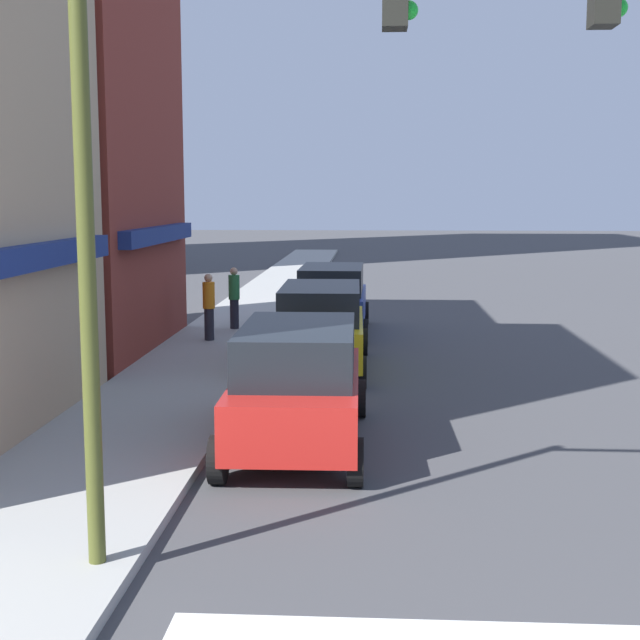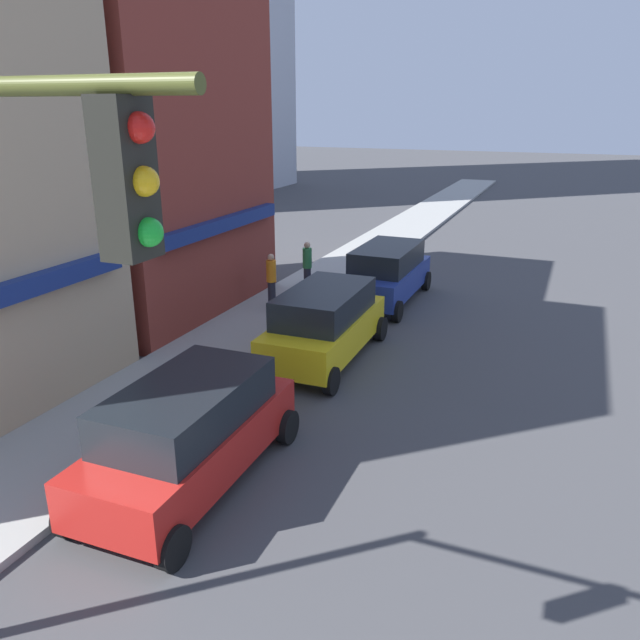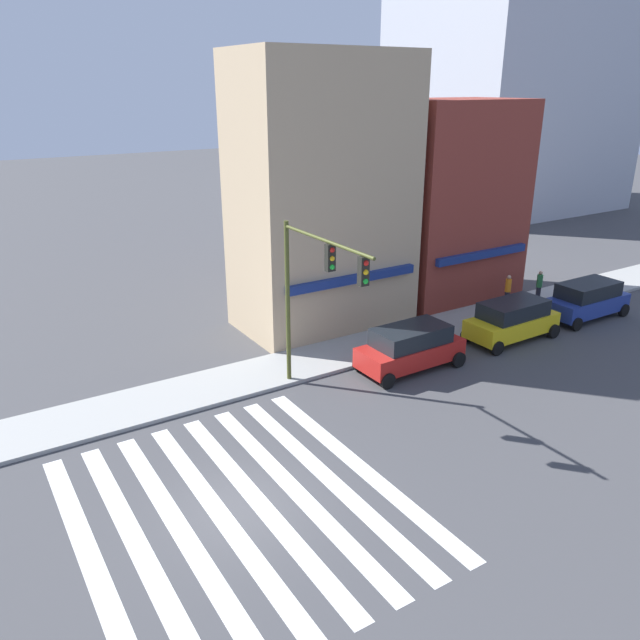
% 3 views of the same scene
% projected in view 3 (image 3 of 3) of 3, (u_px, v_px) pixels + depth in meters
% --- Properties ---
extents(ground_plane, '(200.00, 200.00, 0.00)m').
position_uv_depth(ground_plane, '(239.00, 508.00, 18.12)').
color(ground_plane, '#424244').
extents(sidewalk_left, '(120.00, 3.00, 0.15)m').
position_uv_depth(sidewalk_left, '(156.00, 401.00, 24.04)').
color(sidewalk_left, '#9E9E99').
rests_on(sidewalk_left, ground_plane).
extents(crosswalk_stripes, '(8.94, 10.80, 0.01)m').
position_uv_depth(crosswalk_stripes, '(239.00, 508.00, 18.12)').
color(crosswalk_stripes, silver).
rests_on(crosswalk_stripes, ground_plane).
extents(storefront_row, '(16.34, 5.30, 13.03)m').
position_uv_depth(storefront_row, '(382.00, 199.00, 31.89)').
color(storefront_row, tan).
rests_on(storefront_row, ground_plane).
extents(traffic_signal, '(0.32, 5.63, 6.72)m').
position_uv_depth(traffic_signal, '(314.00, 281.00, 22.50)').
color(traffic_signal, '#474C1E').
rests_on(traffic_signal, ground_plane).
extents(suv_red, '(4.73, 2.12, 1.94)m').
position_uv_depth(suv_red, '(410.00, 347.00, 26.58)').
color(suv_red, '#B21E19').
rests_on(suv_red, ground_plane).
extents(suv_yellow, '(4.73, 2.12, 1.94)m').
position_uv_depth(suv_yellow, '(512.00, 319.00, 29.69)').
color(suv_yellow, yellow).
rests_on(suv_yellow, ground_plane).
extents(suv_blue, '(4.71, 2.12, 1.94)m').
position_uv_depth(suv_blue, '(587.00, 299.00, 32.47)').
color(suv_blue, navy).
rests_on(suv_blue, ground_plane).
extents(pedestrian_orange_vest, '(0.32, 0.32, 1.77)m').
position_uv_depth(pedestrian_orange_vest, '(508.00, 290.00, 33.74)').
color(pedestrian_orange_vest, '#23232D').
rests_on(pedestrian_orange_vest, sidewalk_left).
extents(pedestrian_green_top, '(0.32, 0.32, 1.77)m').
position_uv_depth(pedestrian_green_top, '(539.00, 286.00, 34.51)').
color(pedestrian_green_top, '#23232D').
rests_on(pedestrian_green_top, sidewalk_left).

